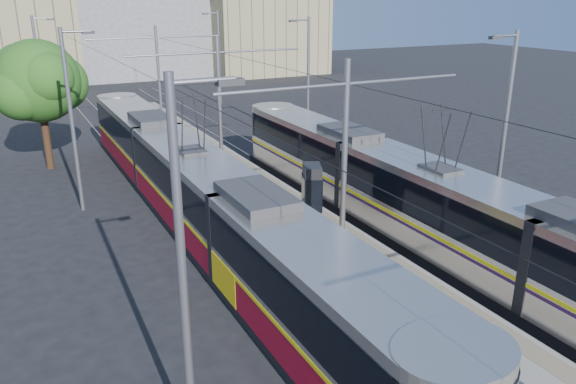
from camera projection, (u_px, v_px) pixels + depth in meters
platform at (244, 189)px, 27.85m from camera, size 4.00×50.00×0.30m
tactile_strip_left at (216, 190)px, 27.17m from camera, size 0.70×50.00×0.01m
tactile_strip_right at (270, 181)px, 28.42m from camera, size 0.70×50.00×0.01m
rails at (244, 191)px, 27.89m from camera, size 8.71×70.00×0.03m
tram_left at (193, 189)px, 23.01m from camera, size 2.43×31.96×5.50m
tram_right at (437, 207)px, 20.61m from camera, size 2.43×29.82×5.50m
catenary at (267, 111)px, 24.01m from camera, size 9.20×70.00×7.00m
street_lamps at (213, 95)px, 29.87m from camera, size 15.18×38.22×8.00m
shelter at (312, 194)px, 22.53m from camera, size 1.12×1.36×2.59m
tree at (44, 82)px, 30.34m from camera, size 4.88×4.51×7.09m
building_centre at (136, 13)px, 67.55m from camera, size 18.36×14.28×14.44m
building_right at (263, 29)px, 69.18m from camera, size 14.28×10.20×10.60m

